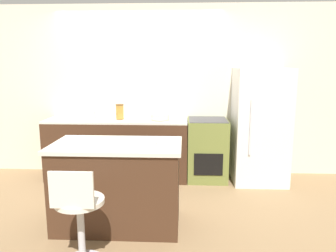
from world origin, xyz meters
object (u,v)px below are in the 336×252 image
Objects in this scene: stool_chair at (79,219)px; kettle at (90,114)px; mixing_bowl at (160,117)px; refrigerator at (260,126)px; oven_range at (207,149)px.

kettle is at bearing 103.34° from stool_chair.
stool_chair is 2.34m from mixing_bowl.
oven_range is at bearing 176.26° from refrigerator.
oven_range is 2.57m from stool_chair.
mixing_bowl is at bearing 76.94° from stool_chair.
oven_range is 0.86m from mixing_bowl.
oven_range is at bearing 3.02° from mixing_bowl.
mixing_bowl is (-0.70, -0.04, 0.50)m from oven_range.
refrigerator is 8.54× the size of kettle.
refrigerator is 2.50m from kettle.
refrigerator is at bearing -0.27° from kettle.
kettle is 0.70× the size of mixing_bowl.
stool_chair is at bearing -118.28° from oven_range.
stool_chair is at bearing -131.60° from refrigerator.
oven_range is 1.83m from kettle.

